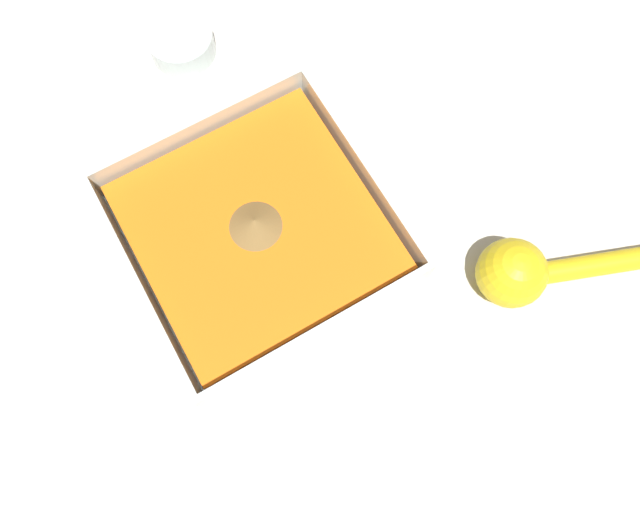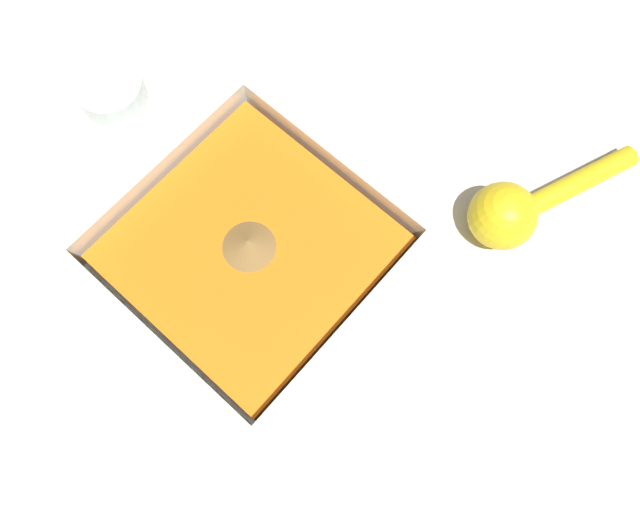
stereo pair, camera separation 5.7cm
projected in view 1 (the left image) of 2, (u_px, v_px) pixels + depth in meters
ground_plane at (286, 193)px, 0.62m from camera, size 4.00×4.00×0.00m
square_dish at (257, 232)px, 0.58m from camera, size 0.24×0.24×0.05m
spice_bowl at (182, 44)px, 0.66m from camera, size 0.07×0.07×0.03m
lemon_squeezer at (528, 271)px, 0.56m from camera, size 0.10×0.18×0.06m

